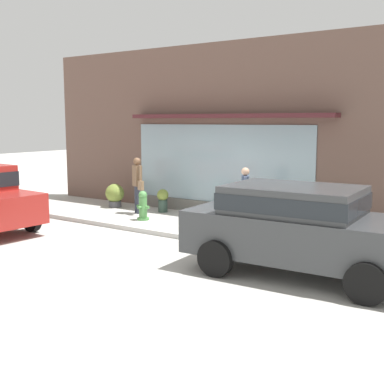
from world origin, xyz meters
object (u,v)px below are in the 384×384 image
potted_plant_window_left (163,199)px  potted_plant_by_entrance (115,195)px  fire_hydrant (143,206)px  parked_car_dark_gray (300,225)px  pedestrian_with_handbag (137,181)px  pedestrian_passerby (245,193)px  potted_plant_window_center (333,222)px  potted_plant_trailing_edge (298,214)px

potted_plant_window_left → potted_plant_by_entrance: bearing=-174.7°
fire_hydrant → parked_car_dark_gray: 6.13m
fire_hydrant → parked_car_dark_gray: parked_car_dark_gray is taller
pedestrian_with_handbag → parked_car_dark_gray: size_ratio=0.39×
potted_plant_by_entrance → fire_hydrant: bearing=-27.6°
parked_car_dark_gray → potted_plant_by_entrance: (-7.80, 3.42, -0.52)m
parked_car_dark_gray → pedestrian_passerby: bearing=129.7°
pedestrian_with_handbag → pedestrian_passerby: size_ratio=1.07×
potted_plant_window_center → potted_plant_window_left: (-5.38, 0.09, 0.06)m
parked_car_dark_gray → potted_plant_window_center: parked_car_dark_gray is taller
fire_hydrant → potted_plant_trailing_edge: fire_hydrant is taller
fire_hydrant → pedestrian_passerby: pedestrian_passerby is taller
fire_hydrant → pedestrian_passerby: 2.99m
parked_car_dark_gray → potted_plant_trailing_edge: parked_car_dark_gray is taller
pedestrian_with_handbag → potted_plant_trailing_edge: size_ratio=2.29×
pedestrian_with_handbag → potted_plant_window_center: (5.87, 0.52, -0.65)m
fire_hydrant → pedestrian_with_handbag: (-0.78, 0.68, 0.58)m
parked_car_dark_gray → potted_plant_window_left: (-5.95, 3.59, -0.54)m
potted_plant_by_entrance → potted_plant_window_left: (1.85, 0.17, -0.02)m
pedestrian_passerby → parked_car_dark_gray: 4.21m
potted_plant_window_center → potted_plant_window_left: potted_plant_window_left is taller
fire_hydrant → potted_plant_by_entrance: bearing=152.4°
pedestrian_passerby → potted_plant_trailing_edge: (1.29, 0.52, -0.52)m
fire_hydrant → pedestrian_passerby: bearing=16.1°
potted_plant_window_center → potted_plant_by_entrance: bearing=-179.3°
parked_car_dark_gray → potted_plant_window_left: 6.97m
potted_plant_by_entrance → potted_plant_window_center: (7.23, 0.08, -0.08)m
potted_plant_window_center → potted_plant_trailing_edge: (-0.96, 0.13, 0.06)m
pedestrian_with_handbag → fire_hydrant: bearing=-17.7°
pedestrian_passerby → potted_plant_window_center: size_ratio=2.47×
pedestrian_passerby → parked_car_dark_gray: (2.83, -3.11, 0.02)m
pedestrian_with_handbag → potted_plant_by_entrance: bearing=-174.3°
potted_plant_window_center → potted_plant_trailing_edge: 0.97m
pedestrian_passerby → potted_plant_by_entrance: size_ratio=2.08×
pedestrian_passerby → potted_plant_trailing_edge: 1.49m
parked_car_dark_gray → potted_plant_trailing_edge: size_ratio=5.83×
pedestrian_passerby → potted_plant_window_left: bearing=51.5°
pedestrian_with_handbag → potted_plant_by_entrance: 1.54m
pedestrian_with_handbag → pedestrian_passerby: bearing=25.6°
fire_hydrant → pedestrian_with_handbag: bearing=138.8°
pedestrian_passerby → pedestrian_with_handbag: bearing=62.2°
potted_plant_by_entrance → potted_plant_trailing_edge: bearing=2.0°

